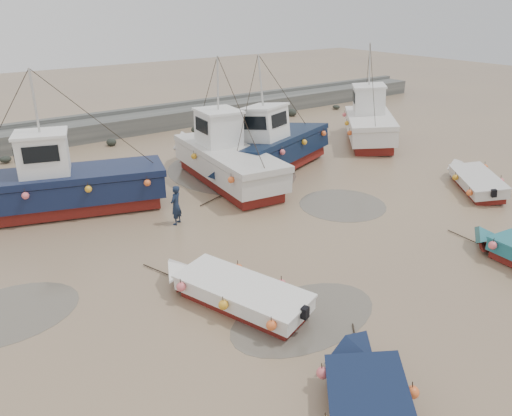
# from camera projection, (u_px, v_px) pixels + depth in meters

# --- Properties ---
(ground) EXTENTS (120.00, 120.00, 0.00)m
(ground) POSITION_uv_depth(u_px,v_px,m) (336.00, 261.00, 18.20)
(ground) COLOR #8F7756
(ground) RESTS_ON ground
(seawall) EXTENTS (60.00, 4.92, 1.50)m
(seawall) POSITION_uv_depth(u_px,v_px,m) (111.00, 127.00, 34.36)
(seawall) COLOR #5F5F5A
(seawall) RESTS_ON ground
(puddle_a) EXTENTS (4.99, 4.99, 0.01)m
(puddle_a) POSITION_uv_depth(u_px,v_px,m) (304.00, 317.00, 14.99)
(puddle_a) COLOR #5C564A
(puddle_a) RESTS_ON ground
(puddle_b) EXTENTS (4.00, 4.00, 0.01)m
(puddle_b) POSITION_uv_depth(u_px,v_px,m) (342.00, 205.00, 23.09)
(puddle_b) COLOR #5C564A
(puddle_b) RESTS_ON ground
(puddle_c) EXTENTS (4.28, 4.28, 0.01)m
(puddle_c) POSITION_uv_depth(u_px,v_px,m) (7.00, 314.00, 15.12)
(puddle_c) COLOR #5C564A
(puddle_c) RESTS_ON ground
(puddle_d) EXTENTS (6.69, 6.69, 0.01)m
(puddle_d) POSITION_uv_depth(u_px,v_px,m) (231.00, 171.00, 27.53)
(puddle_d) COLOR #5C564A
(puddle_d) RESTS_ON ground
(dinghy_0) EXTENTS (3.09, 6.55, 1.43)m
(dinghy_0) POSITION_uv_depth(u_px,v_px,m) (233.00, 289.00, 15.44)
(dinghy_0) COLOR maroon
(dinghy_0) RESTS_ON ground
(dinghy_1) EXTENTS (4.70, 5.35, 1.43)m
(dinghy_1) POSITION_uv_depth(u_px,v_px,m) (374.00, 412.00, 10.85)
(dinghy_1) COLOR maroon
(dinghy_1) RESTS_ON ground
(dinghy_3) EXTENTS (4.67, 5.43, 1.43)m
(dinghy_3) POSITION_uv_depth(u_px,v_px,m) (476.00, 179.00, 24.80)
(dinghy_3) COLOR maroon
(dinghy_3) RESTS_ON ground
(cabin_boat_0) EXTENTS (10.88, 5.36, 6.22)m
(cabin_boat_0) POSITION_uv_depth(u_px,v_px,m) (59.00, 184.00, 21.83)
(cabin_boat_0) COLOR maroon
(cabin_boat_0) RESTS_ON ground
(cabin_boat_1) EXTENTS (3.79, 11.10, 6.22)m
(cabin_boat_1) POSITION_uv_depth(u_px,v_px,m) (222.00, 156.00, 25.66)
(cabin_boat_1) COLOR maroon
(cabin_boat_1) RESTS_ON ground
(cabin_boat_2) EXTENTS (10.34, 5.38, 6.22)m
(cabin_boat_2) POSITION_uv_depth(u_px,v_px,m) (273.00, 148.00, 27.05)
(cabin_boat_2) COLOR maroon
(cabin_boat_2) RESTS_ON ground
(cabin_boat_3) EXTENTS (7.44, 8.10, 6.22)m
(cabin_boat_3) POSITION_uv_depth(u_px,v_px,m) (370.00, 121.00, 32.81)
(cabin_boat_3) COLOR maroon
(cabin_boat_3) RESTS_ON ground
(person) EXTENTS (0.74, 0.69, 1.71)m
(person) POSITION_uv_depth(u_px,v_px,m) (177.00, 224.00, 21.16)
(person) COLOR #152035
(person) RESTS_ON ground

